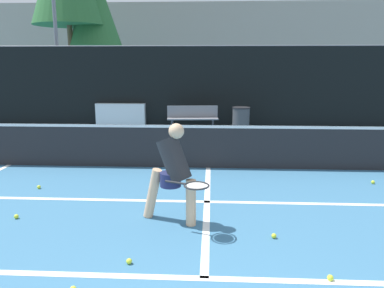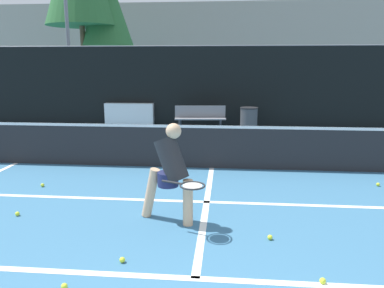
# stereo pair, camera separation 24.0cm
# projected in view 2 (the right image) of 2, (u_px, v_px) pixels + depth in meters

# --- Properties ---
(court_baseline_near) EXTENTS (11.00, 0.10, 0.01)m
(court_baseline_near) POSITION_uv_depth(u_px,v_px,m) (195.00, 278.00, 3.99)
(court_baseline_near) COLOR white
(court_baseline_near) RESTS_ON ground
(court_service_line) EXTENTS (8.25, 0.10, 0.01)m
(court_service_line) POSITION_uv_depth(u_px,v_px,m) (207.00, 202.00, 6.20)
(court_service_line) COLOR white
(court_service_line) RESTS_ON ground
(court_center_mark) EXTENTS (0.10, 4.35, 0.01)m
(court_center_mark) POSITION_uv_depth(u_px,v_px,m) (206.00, 204.00, 6.11)
(court_center_mark) COLOR white
(court_center_mark) RESTS_ON ground
(net) EXTENTS (11.09, 0.09, 1.07)m
(net) POSITION_uv_depth(u_px,v_px,m) (212.00, 145.00, 8.12)
(net) COLOR slate
(net) RESTS_ON ground
(fence_back) EXTENTS (24.00, 0.06, 2.87)m
(fence_back) POSITION_uv_depth(u_px,v_px,m) (218.00, 87.00, 13.17)
(fence_back) COLOR black
(fence_back) RESTS_ON ground
(player_practicing) EXTENTS (1.06, 0.86, 1.45)m
(player_practicing) POSITION_uv_depth(u_px,v_px,m) (171.00, 170.00, 5.28)
(player_practicing) COLOR #DBAD84
(player_practicing) RESTS_ON ground
(tennis_ball_scattered_0) EXTENTS (0.07, 0.07, 0.07)m
(tennis_ball_scattered_0) POSITION_uv_depth(u_px,v_px,m) (378.00, 184.00, 7.00)
(tennis_ball_scattered_0) COLOR #D1E033
(tennis_ball_scattered_0) RESTS_ON ground
(tennis_ball_scattered_1) EXTENTS (0.07, 0.07, 0.07)m
(tennis_ball_scattered_1) POSITION_uv_depth(u_px,v_px,m) (323.00, 281.00, 3.89)
(tennis_ball_scattered_1) COLOR #D1E033
(tennis_ball_scattered_1) RESTS_ON ground
(tennis_ball_scattered_2) EXTENTS (0.07, 0.07, 0.07)m
(tennis_ball_scattered_2) POSITION_uv_depth(u_px,v_px,m) (64.00, 286.00, 3.80)
(tennis_ball_scattered_2) COLOR #D1E033
(tennis_ball_scattered_2) RESTS_ON ground
(tennis_ball_scattered_3) EXTENTS (0.07, 0.07, 0.07)m
(tennis_ball_scattered_3) POSITION_uv_depth(u_px,v_px,m) (270.00, 237.00, 4.87)
(tennis_ball_scattered_3) COLOR #D1E033
(tennis_ball_scattered_3) RESTS_ON ground
(tennis_ball_scattered_5) EXTENTS (0.07, 0.07, 0.07)m
(tennis_ball_scattered_5) POSITION_uv_depth(u_px,v_px,m) (17.00, 214.00, 5.63)
(tennis_ball_scattered_5) COLOR #D1E033
(tennis_ball_scattered_5) RESTS_ON ground
(tennis_ball_scattered_6) EXTENTS (0.07, 0.07, 0.07)m
(tennis_ball_scattered_6) POSITION_uv_depth(u_px,v_px,m) (43.00, 185.00, 6.96)
(tennis_ball_scattered_6) COLOR #D1E033
(tennis_ball_scattered_6) RESTS_ON ground
(tennis_ball_scattered_7) EXTENTS (0.07, 0.07, 0.07)m
(tennis_ball_scattered_7) POSITION_uv_depth(u_px,v_px,m) (122.00, 260.00, 4.31)
(tennis_ball_scattered_7) COLOR #D1E033
(tennis_ball_scattered_7) RESTS_ON ground
(courtside_bench) EXTENTS (1.73, 0.53, 0.86)m
(courtside_bench) POSITION_uv_depth(u_px,v_px,m) (200.00, 118.00, 12.58)
(courtside_bench) COLOR slate
(courtside_bench) RESTS_ON ground
(trash_bin) EXTENTS (0.59, 0.59, 0.84)m
(trash_bin) POSITION_uv_depth(u_px,v_px,m) (249.00, 120.00, 12.40)
(trash_bin) COLOR #3F3F42
(trash_bin) RESTS_ON ground
(parked_car) EXTENTS (1.77, 4.62, 1.43)m
(parked_car) POSITION_uv_depth(u_px,v_px,m) (143.00, 104.00, 15.55)
(parked_car) COLOR silver
(parked_car) RESTS_ON ground
(tree_mid) EXTENTS (2.91, 2.91, 7.75)m
(tree_mid) POSITION_uv_depth(u_px,v_px,m) (106.00, 4.00, 20.73)
(tree_mid) COLOR brown
(tree_mid) RESTS_ON ground
(building_far) EXTENTS (36.00, 2.40, 6.43)m
(building_far) POSITION_uv_depth(u_px,v_px,m) (223.00, 50.00, 27.33)
(building_far) COLOR gray
(building_far) RESTS_ON ground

